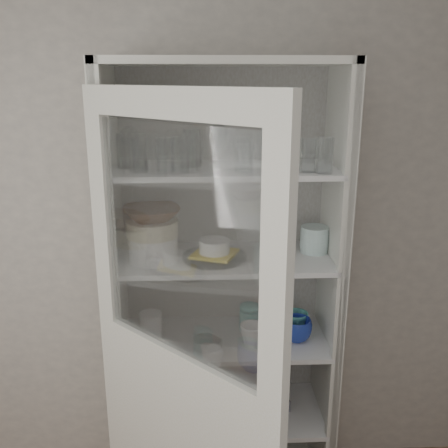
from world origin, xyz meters
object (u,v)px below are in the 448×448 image
(plate_stack_front, at_px, (153,248))
(teal_jar, at_px, (250,318))
(grey_bowl_stack, at_px, (314,239))
(pantry_cabinet, at_px, (223,314))
(goblet_1, at_px, (195,144))
(yellow_trivet, at_px, (215,254))
(mug_blue, at_px, (297,330))
(mug_teal, at_px, (296,323))
(cream_dish, at_px, (161,401))
(white_canister, at_px, (151,326))
(tin_box, at_px, (265,404))
(glass_platter, at_px, (215,257))
(cream_bowl, at_px, (152,228))
(goblet_3, at_px, (275,142))
(goblet_2, at_px, (218,141))
(mug_white, at_px, (252,335))
(white_ramekin, at_px, (215,246))
(cupboard_door, at_px, (181,407))
(plate_stack_back, at_px, (153,236))
(goblet_0, at_px, (129,143))
(measuring_cups, at_px, (206,343))
(terracotta_bowl, at_px, (152,214))

(plate_stack_front, height_order, teal_jar, plate_stack_front)
(grey_bowl_stack, bearing_deg, pantry_cabinet, 175.66)
(goblet_1, height_order, yellow_trivet, goblet_1)
(mug_blue, height_order, teal_jar, teal_jar)
(mug_teal, distance_m, cream_dish, 0.77)
(white_canister, xyz_separation_m, tin_box, (0.54, -0.01, -0.43))
(glass_platter, xyz_separation_m, white_canister, (-0.30, 0.03, -0.35))
(cream_bowl, height_order, grey_bowl_stack, cream_bowl)
(cream_bowl, relative_size, glass_platter, 0.78)
(goblet_3, bearing_deg, goblet_2, 171.83)
(yellow_trivet, xyz_separation_m, mug_white, (0.17, -0.06, -0.37))
(white_ramekin, bearing_deg, cupboard_door, -105.07)
(glass_platter, height_order, white_ramekin, white_ramekin)
(plate_stack_back, relative_size, yellow_trivet, 1.09)
(goblet_0, xyz_separation_m, white_ramekin, (0.37, -0.14, -0.43))
(measuring_cups, height_order, cream_dish, measuring_cups)
(goblet_0, bearing_deg, mug_teal, -6.31)
(cupboard_door, xyz_separation_m, white_ramekin, (0.14, 0.50, 0.45))
(cupboard_door, xyz_separation_m, cream_dish, (-0.13, 0.55, -0.37))
(goblet_1, relative_size, plate_stack_front, 0.77)
(goblet_0, bearing_deg, goblet_2, 3.43)
(plate_stack_back, height_order, mug_white, plate_stack_back)
(yellow_trivet, height_order, teal_jar, yellow_trivet)
(grey_bowl_stack, height_order, measuring_cups, grey_bowl_stack)
(cream_bowl, height_order, white_canister, cream_bowl)
(goblet_0, xyz_separation_m, goblet_1, (0.29, 0.01, -0.01))
(plate_stack_front, relative_size, cream_bowl, 0.94)
(goblet_0, distance_m, cream_bowl, 0.39)
(cupboard_door, bearing_deg, goblet_1, 129.40)
(cream_bowl, xyz_separation_m, grey_bowl_stack, (0.72, 0.08, -0.09))
(glass_platter, bearing_deg, goblet_1, 118.47)
(cupboard_door, bearing_deg, plate_stack_back, 146.77)
(cupboard_door, height_order, plate_stack_back, cupboard_door)
(terracotta_bowl, distance_m, tin_box, 1.10)
(mug_teal, xyz_separation_m, teal_jar, (-0.22, 0.04, 0.01))
(pantry_cabinet, distance_m, mug_teal, 0.35)
(glass_platter, height_order, cream_dish, glass_platter)
(plate_stack_back, bearing_deg, mug_teal, -10.60)
(goblet_0, bearing_deg, plate_stack_front, -55.54)
(white_ramekin, bearing_deg, yellow_trivet, 0.00)
(mug_blue, xyz_separation_m, white_canister, (-0.67, 0.05, 0.01))
(cream_dish, bearing_deg, yellow_trivet, -10.17)
(goblet_1, relative_size, plate_stack_back, 0.84)
(tin_box, bearing_deg, grey_bowl_stack, 12.36)
(yellow_trivet, distance_m, tin_box, 0.83)
(cream_bowl, relative_size, mug_white, 1.99)
(mug_teal, bearing_deg, white_ramekin, -169.11)
(goblet_1, distance_m, white_ramekin, 0.46)
(white_ramekin, xyz_separation_m, tin_box, (0.24, 0.02, -0.83))
(goblet_1, relative_size, grey_bowl_stack, 1.28)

